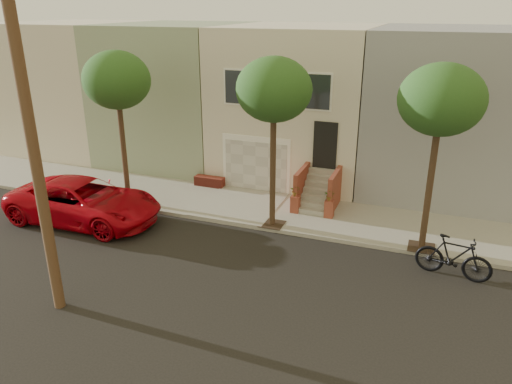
% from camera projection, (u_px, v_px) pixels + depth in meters
% --- Properties ---
extents(ground, '(90.00, 90.00, 0.00)m').
position_uv_depth(ground, '(204.00, 271.00, 15.77)').
color(ground, black).
rests_on(ground, ground).
extents(sidewalk, '(40.00, 3.70, 0.15)m').
position_uv_depth(sidewalk, '(261.00, 208.00, 20.42)').
color(sidewalk, gray).
rests_on(sidewalk, ground).
extents(house_row, '(33.10, 11.70, 7.00)m').
position_uv_depth(house_row, '(301.00, 99.00, 24.23)').
color(house_row, beige).
rests_on(house_row, sidewalk).
extents(tree_left, '(2.70, 2.57, 6.30)m').
position_uv_depth(tree_left, '(117.00, 81.00, 19.09)').
color(tree_left, '#2D2116').
rests_on(tree_left, sidewalk).
extents(tree_mid, '(2.70, 2.57, 6.30)m').
position_uv_depth(tree_mid, '(274.00, 91.00, 16.96)').
color(tree_mid, '#2D2116').
rests_on(tree_mid, sidewalk).
extents(tree_right, '(2.70, 2.57, 6.30)m').
position_uv_depth(tree_right, '(441.00, 101.00, 15.15)').
color(tree_right, '#2D2116').
rests_on(tree_right, sidewalk).
extents(pickup_truck, '(6.16, 2.94, 1.70)m').
position_uv_depth(pickup_truck, '(84.00, 201.00, 19.11)').
color(pickup_truck, '#B00411').
rests_on(pickup_truck, ground).
extents(motorcycle, '(2.39, 0.99, 1.39)m').
position_uv_depth(motorcycle, '(454.00, 257.00, 15.22)').
color(motorcycle, black).
rests_on(motorcycle, ground).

